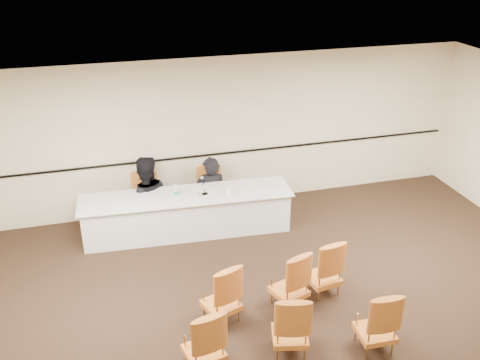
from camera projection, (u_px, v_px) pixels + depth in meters
name	position (u px, v px, depth m)	size (l,w,h in m)	color
floor	(288.00, 331.00, 7.49)	(10.00, 10.00, 0.00)	black
ceiling	(298.00, 129.00, 6.20)	(10.00, 10.00, 0.00)	silver
wall_back	(219.00, 134.00, 10.32)	(10.00, 0.04, 3.00)	beige
wall_rail	(220.00, 154.00, 10.46)	(9.80, 0.04, 0.03)	black
panel_table	(187.00, 214.00, 9.76)	(3.81, 0.88, 0.76)	silver
panelist_main	(211.00, 199.00, 10.37)	(0.64, 0.42, 1.75)	black
panelist_main_chair	(211.00, 193.00, 10.31)	(0.50, 0.50, 0.95)	#C05522
panelist_second	(146.00, 203.00, 10.12)	(0.92, 0.72, 1.90)	black
panelist_second_chair	(146.00, 199.00, 10.08)	(0.50, 0.50, 0.95)	#C05522
papers	(210.00, 193.00, 9.66)	(0.30, 0.22, 0.00)	white
microphone	(205.00, 187.00, 9.55)	(0.11, 0.21, 0.30)	black
water_bottle	(176.00, 190.00, 9.50)	(0.07, 0.07, 0.24)	teal
drinking_glass	(196.00, 194.00, 9.53)	(0.06, 0.06, 0.10)	silver
coffee_cup	(229.00, 191.00, 9.59)	(0.09, 0.09, 0.14)	white
aud_chair_front_left	(221.00, 292.00, 7.52)	(0.50, 0.50, 0.95)	#C05522
aud_chair_front_mid	(289.00, 278.00, 7.80)	(0.50, 0.50, 0.95)	#C05522
aud_chair_front_right	(323.00, 266.00, 8.09)	(0.50, 0.50, 0.95)	#C05522
aud_chair_back_left	(203.00, 338.00, 6.67)	(0.50, 0.50, 0.95)	#C05522
aud_chair_back_mid	(290.00, 322.00, 6.94)	(0.50, 0.50, 0.95)	#C05522
aud_chair_back_right	(376.00, 319.00, 7.00)	(0.50, 0.50, 0.95)	#C05522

